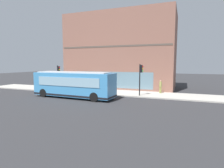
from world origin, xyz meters
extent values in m
plane|color=#2D2D30|center=(0.00, 0.00, 0.00)|extent=(120.00, 120.00, 0.00)
cube|color=#B2ADA3|center=(4.85, 0.00, 0.07)|extent=(4.49, 40.00, 0.15)
cube|color=#8C5B4C|center=(11.38, 0.00, 5.96)|extent=(8.58, 17.35, 11.92)
cube|color=brown|center=(7.24, 0.00, 6.55)|extent=(0.36, 17.00, 0.24)
cube|color=slate|center=(7.14, 0.00, 1.60)|extent=(0.12, 12.14, 2.40)
cube|color=#3F8CC6|center=(-0.10, 2.14, 1.60)|extent=(2.96, 10.10, 2.70)
cube|color=silver|center=(-0.10, 2.14, 3.01)|extent=(2.54, 9.09, 0.12)
cube|color=#8CB2C6|center=(0.13, 7.11, 2.05)|extent=(2.20, 0.18, 1.20)
cube|color=#8CB2C6|center=(1.17, 2.08, 2.00)|extent=(0.44, 8.19, 1.00)
cube|color=#8CB2C6|center=(-1.37, 2.19, 2.00)|extent=(0.44, 8.19, 1.00)
cube|color=black|center=(-0.10, 2.14, 0.43)|extent=(3.00, 10.15, 0.20)
cylinder|color=black|center=(1.22, 5.68, 0.50)|extent=(0.35, 1.01, 1.00)
cylinder|color=black|center=(-1.08, 5.79, 0.50)|extent=(0.35, 1.01, 1.00)
cylinder|color=black|center=(0.89, -1.31, 0.50)|extent=(0.35, 1.01, 1.00)
cylinder|color=black|center=(-1.40, -1.21, 0.50)|extent=(0.35, 1.01, 1.00)
cylinder|color=black|center=(3.30, -5.01, 2.06)|extent=(0.14, 0.14, 3.81)
cube|color=black|center=(3.30, -5.20, 3.41)|extent=(0.32, 0.24, 0.90)
sphere|color=red|center=(3.30, -5.33, 3.69)|extent=(0.20, 0.20, 0.20)
sphere|color=yellow|center=(3.30, -5.33, 3.41)|extent=(0.20, 0.20, 0.20)
sphere|color=green|center=(3.30, -5.33, 3.13)|extent=(0.20, 0.20, 0.20)
cylinder|color=black|center=(3.11, 6.83, 1.95)|extent=(0.14, 0.14, 3.60)
cube|color=black|center=(3.11, 6.64, 3.20)|extent=(0.32, 0.24, 0.90)
sphere|color=red|center=(3.11, 6.51, 3.48)|extent=(0.20, 0.20, 0.20)
sphere|color=yellow|center=(3.11, 6.51, 3.20)|extent=(0.20, 0.20, 0.20)
sphere|color=green|center=(3.11, 6.51, 2.92)|extent=(0.20, 0.20, 0.20)
cylinder|color=red|center=(3.90, -1.46, 0.43)|extent=(0.24, 0.24, 0.55)
sphere|color=red|center=(3.90, -1.46, 0.78)|extent=(0.22, 0.22, 0.22)
cylinder|color=red|center=(3.90, -1.63, 0.48)|extent=(0.10, 0.12, 0.10)
cylinder|color=red|center=(4.07, -1.46, 0.48)|extent=(0.12, 0.10, 0.10)
cylinder|color=#99994C|center=(6.12, -7.09, 0.57)|extent=(0.14, 0.14, 0.84)
cylinder|color=#99994C|center=(6.03, -7.25, 0.57)|extent=(0.14, 0.14, 0.84)
cylinder|color=#99994C|center=(6.08, -7.17, 1.32)|extent=(0.32, 0.32, 0.67)
sphere|color=tan|center=(6.08, -7.17, 1.77)|extent=(0.23, 0.23, 0.23)
cylinder|color=#3F8C4C|center=(5.39, 8.79, 0.55)|extent=(0.14, 0.14, 0.81)
cylinder|color=#3F8C4C|center=(5.21, 8.83, 0.55)|extent=(0.14, 0.14, 0.81)
cylinder|color=silver|center=(5.30, 8.81, 1.28)|extent=(0.32, 0.32, 0.64)
sphere|color=beige|center=(5.30, 8.81, 1.71)|extent=(0.22, 0.22, 0.22)
cube|color=#197233|center=(6.29, 6.43, 0.60)|extent=(0.44, 0.40, 0.90)
cube|color=#8CB2C6|center=(6.29, 6.22, 0.78)|extent=(0.35, 0.03, 0.30)
camera|label=1|loc=(-18.73, -9.92, 4.05)|focal=29.72mm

